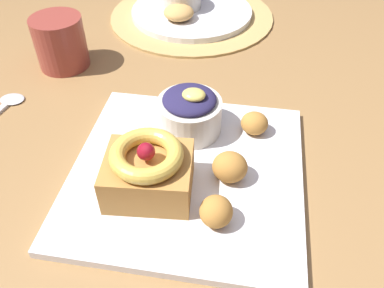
% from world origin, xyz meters
% --- Properties ---
extents(dining_table, '(1.60, 1.15, 0.73)m').
position_xyz_m(dining_table, '(0.00, 0.00, 0.66)').
color(dining_table, olive).
rests_on(dining_table, ground_plane).
extents(woven_placemat, '(0.35, 0.35, 0.00)m').
position_xyz_m(woven_placemat, '(-0.14, 0.37, 0.73)').
color(woven_placemat, tan).
rests_on(woven_placemat, dining_table).
extents(front_plate, '(0.30, 0.30, 0.01)m').
position_xyz_m(front_plate, '(-0.07, -0.09, 0.74)').
color(front_plate, white).
rests_on(front_plate, dining_table).
extents(cake_slice, '(0.11, 0.09, 0.08)m').
position_xyz_m(cake_slice, '(-0.10, -0.13, 0.78)').
color(cake_slice, '#B77F3D').
rests_on(cake_slice, front_plate).
extents(berry_ramekin, '(0.09, 0.09, 0.07)m').
position_xyz_m(berry_ramekin, '(-0.08, -0.01, 0.77)').
color(berry_ramekin, silver).
rests_on(berry_ramekin, front_plate).
extents(fritter_front, '(0.04, 0.04, 0.04)m').
position_xyz_m(fritter_front, '(-0.01, -0.09, 0.76)').
color(fritter_front, '#BC7F38').
rests_on(fritter_front, front_plate).
extents(fritter_middle, '(0.04, 0.04, 0.03)m').
position_xyz_m(fritter_middle, '(0.02, 0.00, 0.76)').
color(fritter_middle, '#BC7F38').
rests_on(fritter_middle, front_plate).
extents(fritter_back, '(0.04, 0.04, 0.04)m').
position_xyz_m(fritter_back, '(-0.02, -0.17, 0.76)').
color(fritter_back, '#BC7F38').
rests_on(fritter_back, front_plate).
extents(back_plate, '(0.26, 0.26, 0.01)m').
position_xyz_m(back_plate, '(-0.14, 0.37, 0.74)').
color(back_plate, white).
rests_on(back_plate, woven_placemat).
extents(back_pastry, '(0.06, 0.06, 0.03)m').
position_xyz_m(back_pastry, '(-0.15, 0.32, 0.76)').
color(back_pastry, tan).
rests_on(back_pastry, back_plate).
extents(spoon, '(0.04, 0.13, 0.00)m').
position_xyz_m(spoon, '(-0.38, 0.00, 0.73)').
color(spoon, silver).
rests_on(spoon, dining_table).
extents(coffee_mug, '(0.09, 0.09, 0.09)m').
position_xyz_m(coffee_mug, '(-0.33, 0.14, 0.78)').
color(coffee_mug, '#993D33').
rests_on(coffee_mug, dining_table).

